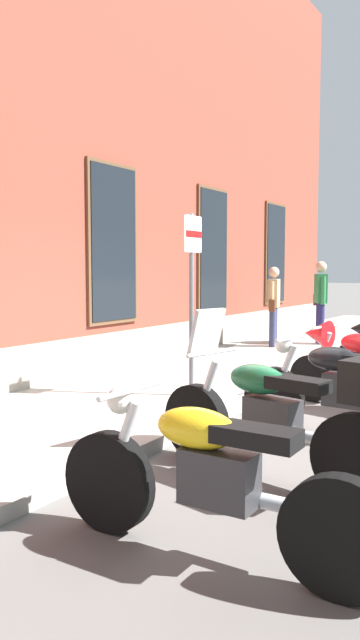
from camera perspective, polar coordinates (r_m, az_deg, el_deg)
name	(u,v)px	position (r m, az deg, el deg)	size (l,w,h in m)	color
ground_plane	(222,422)	(6.68, 4.07, -9.82)	(140.00, 140.00, 0.00)	#565451
sidewalk	(121,401)	(7.41, -5.76, -7.84)	(28.99, 2.83, 0.13)	gray
motorcycle_yellow_naked	(208,479)	(3.54, 2.76, -15.14)	(0.62, 2.17, 0.96)	black
motorcycle_green_touring	(279,413)	(4.77, 9.57, -8.90)	(0.82, 2.19, 1.36)	black
motorcycle_black_naked	(340,391)	(6.07, 15.22, -6.68)	(0.62, 2.16, 1.00)	black
pedestrian_tan_coat	(274,302)	(12.11, 9.04, 1.72)	(0.65, 0.31, 1.62)	#2D3351
pedestrian_striped_shirt	(320,297)	(12.74, 13.44, 2.15)	(0.59, 0.44, 1.74)	#1E1E4C
parking_sign	(192,278)	(7.24, 1.18, 4.07)	(0.36, 0.07, 2.25)	#4C4C51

